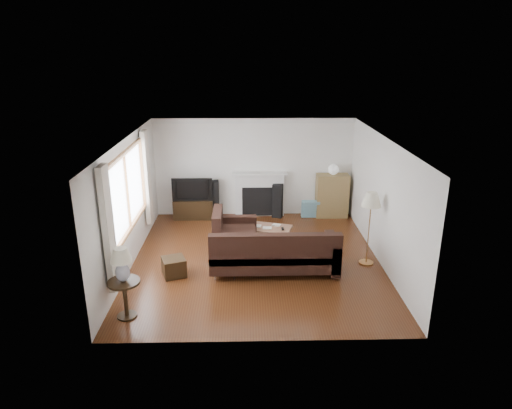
{
  "coord_description": "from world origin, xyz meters",
  "views": [
    {
      "loc": [
        -0.21,
        -8.49,
        4.14
      ],
      "look_at": [
        0.0,
        0.3,
        1.1
      ],
      "focal_mm": 32.0,
      "sensor_mm": 36.0,
      "label": 1
    }
  ],
  "objects_px": {
    "side_table": "(125,299)",
    "floor_lamp": "(369,229)",
    "bookshelf": "(332,196)",
    "coffee_table": "(267,235)",
    "tv_stand": "(194,208)",
    "sectional_sofa": "(274,250)"
  },
  "relations": [
    {
      "from": "sectional_sofa",
      "to": "side_table",
      "type": "bearing_deg",
      "value": -147.87
    },
    {
      "from": "tv_stand",
      "to": "floor_lamp",
      "type": "distance_m",
      "value": 4.66
    },
    {
      "from": "sectional_sofa",
      "to": "side_table",
      "type": "xyz_separation_m",
      "value": [
        -2.48,
        -1.56,
        -0.11
      ]
    },
    {
      "from": "coffee_table",
      "to": "side_table",
      "type": "relative_size",
      "value": 1.62
    },
    {
      "from": "tv_stand",
      "to": "floor_lamp",
      "type": "height_order",
      "value": "floor_lamp"
    },
    {
      "from": "floor_lamp",
      "to": "side_table",
      "type": "xyz_separation_m",
      "value": [
        -4.37,
        -1.83,
        -0.43
      ]
    },
    {
      "from": "bookshelf",
      "to": "coffee_table",
      "type": "relative_size",
      "value": 1.07
    },
    {
      "from": "tv_stand",
      "to": "coffee_table",
      "type": "distance_m",
      "value": 2.47
    },
    {
      "from": "tv_stand",
      "to": "floor_lamp",
      "type": "xyz_separation_m",
      "value": [
        3.76,
        -2.7,
        0.5
      ]
    },
    {
      "from": "side_table",
      "to": "floor_lamp",
      "type": "bearing_deg",
      "value": 22.74
    },
    {
      "from": "coffee_table",
      "to": "sectional_sofa",
      "type": "bearing_deg",
      "value": -69.71
    },
    {
      "from": "bookshelf",
      "to": "coffee_table",
      "type": "xyz_separation_m",
      "value": [
        -1.74,
        -1.73,
        -0.35
      ]
    },
    {
      "from": "bookshelf",
      "to": "sectional_sofa",
      "type": "xyz_separation_m",
      "value": [
        -1.66,
        -3.01,
        -0.13
      ]
    },
    {
      "from": "floor_lamp",
      "to": "side_table",
      "type": "height_order",
      "value": "floor_lamp"
    },
    {
      "from": "bookshelf",
      "to": "sectional_sofa",
      "type": "relative_size",
      "value": 0.42
    },
    {
      "from": "sectional_sofa",
      "to": "side_table",
      "type": "distance_m",
      "value": 2.93
    },
    {
      "from": "sectional_sofa",
      "to": "floor_lamp",
      "type": "relative_size",
      "value": 1.77
    },
    {
      "from": "floor_lamp",
      "to": "side_table",
      "type": "relative_size",
      "value": 2.33
    },
    {
      "from": "side_table",
      "to": "tv_stand",
      "type": "bearing_deg",
      "value": 82.33
    },
    {
      "from": "bookshelf",
      "to": "floor_lamp",
      "type": "relative_size",
      "value": 0.74
    },
    {
      "from": "tv_stand",
      "to": "bookshelf",
      "type": "relative_size",
      "value": 0.9
    },
    {
      "from": "tv_stand",
      "to": "side_table",
      "type": "bearing_deg",
      "value": -97.67
    }
  ]
}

